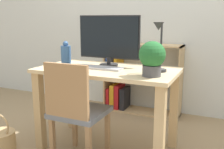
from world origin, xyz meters
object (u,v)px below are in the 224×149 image
object	(u,v)px
keyboard	(99,68)
vase	(66,54)
desk_lamp	(159,42)
chair	(76,109)
bookshelf	(129,82)
potted_plant	(152,57)
basket	(1,139)
monitor	(109,39)

from	to	relation	value
keyboard	vase	xyz separation A→B (m)	(-0.39, 0.10, 0.08)
desk_lamp	keyboard	bearing A→B (deg)	-176.89
keyboard	chair	bearing A→B (deg)	-100.25
vase	bookshelf	distance (m)	1.08
potted_plant	basket	bearing A→B (deg)	-167.98
vase	potted_plant	distance (m)	0.90
keyboard	bookshelf	size ratio (longest dim) A/B	0.45
monitor	desk_lamp	bearing A→B (deg)	-14.56
bookshelf	basket	size ratio (longest dim) A/B	2.85
monitor	basket	size ratio (longest dim) A/B	1.75
vase	desk_lamp	xyz separation A→B (m)	(0.90, -0.07, 0.14)
monitor	basket	distance (m)	1.31
keyboard	basket	xyz separation A→B (m)	(-0.79, -0.38, -0.64)
vase	bookshelf	xyz separation A→B (m)	(0.28, 0.94, -0.45)
monitor	keyboard	world-z (taller)	monitor
vase	chair	xyz separation A→B (m)	(0.34, -0.39, -0.37)
desk_lamp	bookshelf	xyz separation A→B (m)	(-0.61, 1.01, -0.59)
potted_plant	bookshelf	distance (m)	1.38
vase	potted_plant	size ratio (longest dim) A/B	0.82
vase	potted_plant	xyz separation A→B (m)	(0.88, -0.20, 0.05)
bookshelf	vase	bearing A→B (deg)	-106.68
monitor	desk_lamp	xyz separation A→B (m)	(0.48, -0.12, -0.01)
basket	monitor	bearing A→B (deg)	33.21
keyboard	vase	size ratio (longest dim) A/B	1.97
bookshelf	basket	distance (m)	1.59
potted_plant	chair	distance (m)	0.71
vase	potted_plant	world-z (taller)	potted_plant
chair	vase	bearing A→B (deg)	125.06
chair	desk_lamp	bearing A→B (deg)	23.53
desk_lamp	potted_plant	world-z (taller)	desk_lamp
bookshelf	monitor	bearing A→B (deg)	-81.43
monitor	potted_plant	distance (m)	0.54
desk_lamp	bookshelf	size ratio (longest dim) A/B	0.42
potted_plant	chair	xyz separation A→B (m)	(-0.54, -0.18, -0.41)
vase	basket	xyz separation A→B (m)	(-0.40, -0.48, -0.73)
desk_lamp	basket	xyz separation A→B (m)	(-1.29, -0.41, -0.87)
basket	vase	bearing A→B (deg)	50.06
potted_plant	chair	bearing A→B (deg)	-161.34
desk_lamp	bookshelf	distance (m)	1.32
desk_lamp	chair	xyz separation A→B (m)	(-0.56, -0.32, -0.51)
monitor	vase	world-z (taller)	monitor
bookshelf	basket	xyz separation A→B (m)	(-0.68, -1.41, -0.28)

